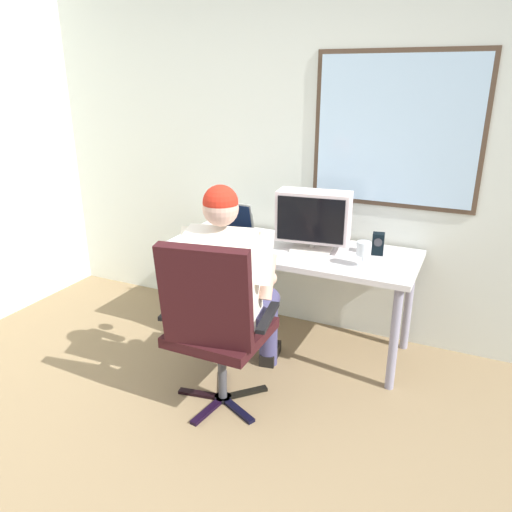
{
  "coord_description": "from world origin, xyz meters",
  "views": [
    {
      "loc": [
        0.98,
        -1.23,
        1.8
      ],
      "look_at": [
        -0.2,
        1.31,
        0.78
      ],
      "focal_mm": 34.57,
      "sensor_mm": 36.0,
      "label": 1
    }
  ],
  "objects_px": {
    "desk": "(290,258)",
    "office_chair": "(214,319)",
    "person_seated": "(230,285)",
    "laptop": "(228,227)",
    "cd_case": "(260,249)",
    "wine_glass": "(364,250)",
    "crt_monitor": "(313,217)",
    "desk_speaker": "(378,244)"
  },
  "relations": [
    {
      "from": "desk",
      "to": "office_chair",
      "type": "bearing_deg",
      "value": -94.94
    },
    {
      "from": "desk",
      "to": "person_seated",
      "type": "distance_m",
      "value": 0.66
    },
    {
      "from": "laptop",
      "to": "cd_case",
      "type": "relative_size",
      "value": 1.92
    },
    {
      "from": "person_seated",
      "to": "cd_case",
      "type": "bearing_deg",
      "value": 95.62
    },
    {
      "from": "laptop",
      "to": "cd_case",
      "type": "xyz_separation_m",
      "value": [
        0.33,
        -0.18,
        -0.06
      ]
    },
    {
      "from": "laptop",
      "to": "wine_glass",
      "type": "height_order",
      "value": "laptop"
    },
    {
      "from": "crt_monitor",
      "to": "wine_glass",
      "type": "xyz_separation_m",
      "value": [
        0.38,
        -0.16,
        -0.12
      ]
    },
    {
      "from": "office_chair",
      "to": "desk_speaker",
      "type": "xyz_separation_m",
      "value": [
        0.64,
        1.03,
        0.2
      ]
    },
    {
      "from": "desk",
      "to": "desk_speaker",
      "type": "height_order",
      "value": "desk_speaker"
    },
    {
      "from": "person_seated",
      "to": "wine_glass",
      "type": "relative_size",
      "value": 8.21
    },
    {
      "from": "office_chair",
      "to": "desk_speaker",
      "type": "relative_size",
      "value": 7.37
    },
    {
      "from": "desk",
      "to": "laptop",
      "type": "xyz_separation_m",
      "value": [
        -0.5,
        0.06,
        0.14
      ]
    },
    {
      "from": "crt_monitor",
      "to": "wine_glass",
      "type": "distance_m",
      "value": 0.43
    },
    {
      "from": "desk",
      "to": "cd_case",
      "type": "xyz_separation_m",
      "value": [
        -0.17,
        -0.12,
        0.08
      ]
    },
    {
      "from": "laptop",
      "to": "cd_case",
      "type": "height_order",
      "value": "laptop"
    },
    {
      "from": "crt_monitor",
      "to": "laptop",
      "type": "height_order",
      "value": "crt_monitor"
    },
    {
      "from": "desk",
      "to": "laptop",
      "type": "relative_size",
      "value": 4.91
    },
    {
      "from": "person_seated",
      "to": "laptop",
      "type": "xyz_separation_m",
      "value": [
        -0.39,
        0.71,
        0.11
      ]
    },
    {
      "from": "laptop",
      "to": "wine_glass",
      "type": "xyz_separation_m",
      "value": [
        1.03,
        -0.19,
        0.04
      ]
    },
    {
      "from": "person_seated",
      "to": "laptop",
      "type": "distance_m",
      "value": 0.81
    },
    {
      "from": "desk",
      "to": "desk_speaker",
      "type": "xyz_separation_m",
      "value": [
        0.56,
        0.12,
        0.15
      ]
    },
    {
      "from": "wine_glass",
      "to": "cd_case",
      "type": "bearing_deg",
      "value": 178.76
    },
    {
      "from": "office_chair",
      "to": "crt_monitor",
      "type": "distance_m",
      "value": 1.02
    },
    {
      "from": "wine_glass",
      "to": "cd_case",
      "type": "relative_size",
      "value": 0.88
    },
    {
      "from": "office_chair",
      "to": "cd_case",
      "type": "bearing_deg",
      "value": 96.69
    },
    {
      "from": "laptop",
      "to": "desk_speaker",
      "type": "bearing_deg",
      "value": 3.49
    },
    {
      "from": "crt_monitor",
      "to": "wine_glass",
      "type": "relative_size",
      "value": 3.14
    },
    {
      "from": "office_chair",
      "to": "wine_glass",
      "type": "distance_m",
      "value": 1.01
    },
    {
      "from": "wine_glass",
      "to": "cd_case",
      "type": "height_order",
      "value": "wine_glass"
    },
    {
      "from": "desk_speaker",
      "to": "desk",
      "type": "bearing_deg",
      "value": -167.81
    },
    {
      "from": "desk_speaker",
      "to": "wine_glass",
      "type": "bearing_deg",
      "value": -97.78
    },
    {
      "from": "desk_speaker",
      "to": "cd_case",
      "type": "height_order",
      "value": "desk_speaker"
    },
    {
      "from": "person_seated",
      "to": "crt_monitor",
      "type": "distance_m",
      "value": 0.77
    },
    {
      "from": "desk",
      "to": "laptop",
      "type": "bearing_deg",
      "value": 173.7
    },
    {
      "from": "desk_speaker",
      "to": "laptop",
      "type": "bearing_deg",
      "value": -176.51
    },
    {
      "from": "office_chair",
      "to": "desk",
      "type": "bearing_deg",
      "value": 85.06
    },
    {
      "from": "laptop",
      "to": "desk_speaker",
      "type": "height_order",
      "value": "laptop"
    },
    {
      "from": "crt_monitor",
      "to": "laptop",
      "type": "xyz_separation_m",
      "value": [
        -0.65,
        0.03,
        -0.16
      ]
    },
    {
      "from": "cd_case",
      "to": "desk",
      "type": "bearing_deg",
      "value": 35.33
    },
    {
      "from": "desk",
      "to": "laptop",
      "type": "height_order",
      "value": "laptop"
    },
    {
      "from": "office_chair",
      "to": "crt_monitor",
      "type": "relative_size",
      "value": 2.12
    },
    {
      "from": "desk_speaker",
      "to": "person_seated",
      "type": "bearing_deg",
      "value": -131.28
    }
  ]
}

